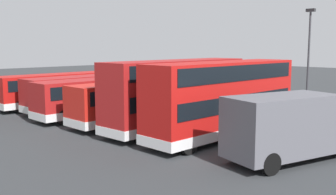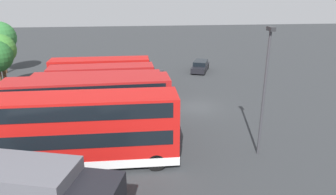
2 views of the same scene
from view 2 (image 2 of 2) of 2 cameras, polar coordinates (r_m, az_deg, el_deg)
name	(u,v)px [view 2 (image 2 of 2)]	position (r m, az deg, el deg)	size (l,w,h in m)	color
ground_plane	(195,107)	(29.09, 4.98, -1.77)	(140.00, 140.00, 0.00)	#2D3033
bus_double_decker_near_end	(83,129)	(19.45, -15.33, -5.59)	(2.72, 11.54, 4.55)	#B71411
bus_double_decker_second	(89,107)	(22.83, -14.28, -1.74)	(2.96, 11.67, 4.55)	#A51919
bus_single_deck_third	(90,102)	(26.38, -14.16, -0.78)	(2.72, 10.75, 2.95)	red
bus_single_deck_fourth	(98,87)	(30.11, -12.85, 1.81)	(2.71, 12.07, 2.95)	#A51919
bus_single_deck_fifth	(102,78)	(33.20, -12.07, 3.49)	(2.87, 10.90, 2.95)	#A51919
bus_single_deck_sixth	(101,70)	(36.74, -12.35, 4.98)	(2.65, 11.28, 2.95)	#B71411
car_hatchback_silver	(200,66)	(41.95, 5.98, 5.77)	(4.90, 3.31, 1.43)	black
lamp_post_tall	(265,84)	(20.09, 17.47, 2.38)	(0.70, 0.30, 8.36)	#38383D
waste_bin_yellow	(161,74)	(38.81, -1.28, 4.43)	(0.60, 0.60, 0.95)	#333338
tree_leftmost	(0,37)	(45.48, -28.58, 9.71)	(3.96, 3.96, 6.67)	#4C3823
tree_midleft	(0,50)	(37.93, -28.58, 7.75)	(3.29, 3.29, 6.02)	#4C3823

